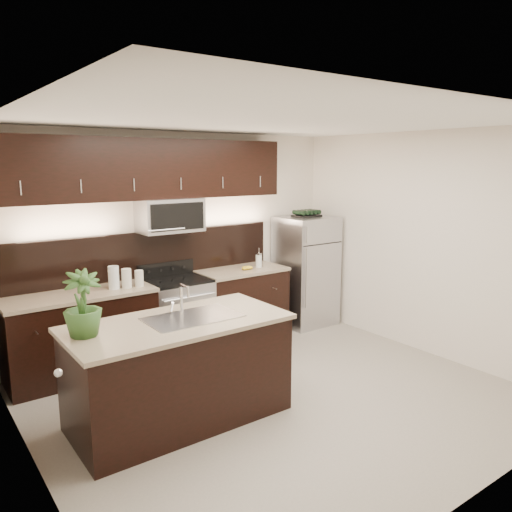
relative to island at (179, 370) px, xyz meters
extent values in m
plane|color=gray|center=(1.00, -0.20, -0.47)|extent=(4.50, 4.50, 0.00)
cube|color=silver|center=(1.00, 1.80, 0.88)|extent=(4.50, 0.02, 2.70)
cube|color=silver|center=(1.00, -2.20, 0.88)|extent=(4.50, 0.02, 2.70)
cube|color=silver|center=(-1.25, -0.20, 0.88)|extent=(0.02, 4.00, 2.70)
cube|color=silver|center=(3.25, -0.20, 0.88)|extent=(0.02, 4.00, 2.70)
cube|color=white|center=(1.00, -0.20, 2.23)|extent=(4.50, 4.00, 0.02)
cube|color=silver|center=(-1.23, -1.00, 0.54)|extent=(0.04, 0.80, 2.02)
sphere|color=silver|center=(-1.20, -0.68, 0.53)|extent=(0.06, 0.06, 0.06)
cube|color=black|center=(-1.24, 0.55, 1.18)|extent=(0.01, 0.32, 0.46)
cube|color=white|center=(-1.23, 0.55, 1.18)|extent=(0.00, 0.24, 0.36)
cube|color=black|center=(-0.42, 1.49, -0.02)|extent=(1.57, 0.62, 0.90)
cube|color=black|center=(1.71, 1.49, -0.02)|extent=(1.16, 0.62, 0.90)
cube|color=#B2B2B7|center=(0.75, 1.49, -0.02)|extent=(0.76, 0.62, 0.90)
cube|color=black|center=(0.75, 1.49, 0.44)|extent=(0.76, 0.60, 0.03)
cube|color=beige|center=(-0.42, 1.49, 0.45)|extent=(1.59, 0.65, 0.04)
cube|color=beige|center=(1.71, 1.49, 0.45)|extent=(1.18, 0.65, 0.04)
cube|color=black|center=(0.54, 1.79, 0.75)|extent=(3.49, 0.02, 0.56)
cube|color=#B2B2B7|center=(0.75, 1.60, 1.23)|extent=(0.76, 0.40, 0.40)
cube|color=black|center=(0.54, 1.64, 1.78)|extent=(3.49, 0.33, 0.70)
cube|color=black|center=(0.00, 0.00, -0.02)|extent=(1.90, 0.90, 0.90)
cube|color=beige|center=(0.00, 0.00, 0.45)|extent=(1.96, 0.96, 0.04)
cube|color=silver|center=(0.15, 0.00, 0.47)|extent=(0.84, 0.50, 0.01)
cylinder|color=silver|center=(0.15, 0.21, 0.59)|extent=(0.03, 0.03, 0.24)
cylinder|color=silver|center=(0.15, 0.14, 0.74)|extent=(0.02, 0.14, 0.02)
cylinder|color=silver|center=(0.15, 0.07, 0.69)|extent=(0.02, 0.02, 0.10)
cube|color=#B2B2B7|center=(2.80, 1.43, 0.31)|extent=(0.75, 0.68, 1.56)
cube|color=black|center=(2.80, 1.43, 1.11)|extent=(0.39, 0.24, 0.03)
cylinder|color=black|center=(2.65, 1.43, 1.16)|extent=(0.06, 0.22, 0.06)
cylinder|color=black|center=(2.73, 1.43, 1.16)|extent=(0.06, 0.22, 0.06)
cylinder|color=black|center=(2.80, 1.43, 1.16)|extent=(0.06, 0.22, 0.06)
cylinder|color=black|center=(2.87, 1.43, 1.16)|extent=(0.06, 0.22, 0.06)
cylinder|color=black|center=(2.95, 1.43, 1.16)|extent=(0.06, 0.22, 0.06)
imported|color=#2C5220|center=(-0.79, 0.09, 0.74)|extent=(0.32, 0.32, 0.54)
cylinder|color=silver|center=(-0.04, 1.44, 0.60)|extent=(0.12, 0.12, 0.26)
cylinder|color=silver|center=(0.10, 1.42, 0.58)|extent=(0.11, 0.11, 0.22)
cylinder|color=silver|center=(0.24, 1.39, 0.56)|extent=(0.10, 0.10, 0.18)
cylinder|color=silver|center=(1.96, 1.44, 0.55)|extent=(0.09, 0.09, 0.17)
cylinder|color=silver|center=(1.96, 1.44, 0.65)|extent=(0.09, 0.09, 0.02)
cylinder|color=silver|center=(1.96, 1.44, 0.69)|extent=(0.01, 0.01, 0.07)
ellipsoid|color=gold|center=(1.69, 1.41, 0.49)|extent=(0.16, 0.13, 0.05)
camera|label=1|loc=(-1.95, -3.84, 1.84)|focal=35.00mm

